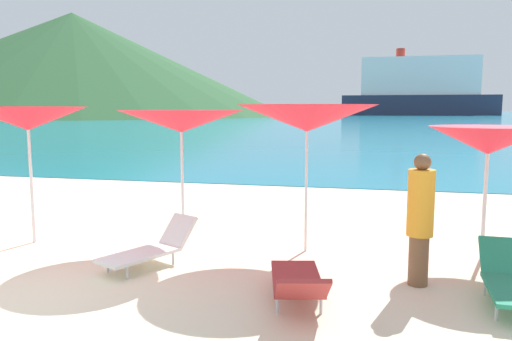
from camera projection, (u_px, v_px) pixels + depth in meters
ground_plane at (232, 187)px, 15.74m from camera, size 50.00×100.00×0.30m
ocean_water at (362, 114)px, 227.73m from camera, size 650.00×440.00×0.02m
headland_hill at (74, 65)px, 155.31m from camera, size 135.89×135.89×31.99m
umbrella_4 at (28, 119)px, 8.36m from camera, size 2.14×2.14×2.36m
umbrella_5 at (181, 122)px, 8.24m from camera, size 2.12×2.12×2.30m
umbrella_6 at (307, 118)px, 7.83m from camera, size 2.42×2.42×2.39m
umbrella_7 at (488, 141)px, 7.44m from camera, size 1.78×1.78×2.06m
lounge_chair_0 at (151, 247)px, 7.33m from camera, size 1.14×1.62×0.65m
lounge_chair_6 at (298, 282)px, 5.80m from camera, size 0.94×1.83×0.63m
lounge_chair_8 at (512, 279)px, 5.89m from camera, size 0.66×1.56×0.64m
beachgoer_0 at (420, 217)px, 6.43m from camera, size 0.34×0.34×1.75m
cruise_ship at (419, 89)px, 172.10m from camera, size 52.45×8.69×23.07m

